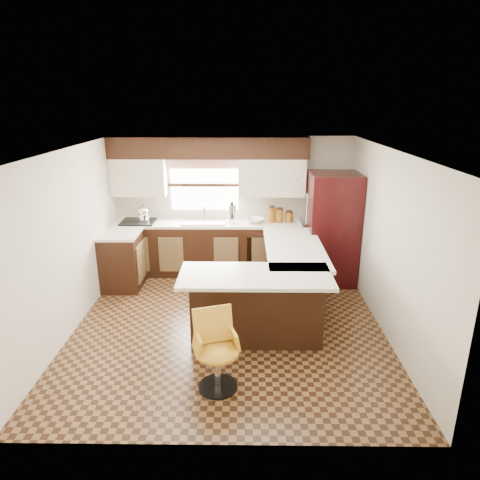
{
  "coord_description": "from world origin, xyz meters",
  "views": [
    {
      "loc": [
        0.22,
        -5.31,
        3.01
      ],
      "look_at": [
        0.15,
        0.45,
        1.1
      ],
      "focal_mm": 32.0,
      "sensor_mm": 36.0,
      "label": 1
    }
  ],
  "objects_px": {
    "refrigerator": "(332,229)",
    "bar_chair": "(217,353)",
    "peninsula_long": "(290,277)",
    "peninsula_return": "(256,307)"
  },
  "relations": [
    {
      "from": "refrigerator",
      "to": "bar_chair",
      "type": "relative_size",
      "value": 2.12
    },
    {
      "from": "peninsula_long",
      "to": "peninsula_return",
      "type": "bearing_deg",
      "value": -118.3
    },
    {
      "from": "refrigerator",
      "to": "peninsula_return",
      "type": "bearing_deg",
      "value": -124.42
    },
    {
      "from": "peninsula_long",
      "to": "peninsula_return",
      "type": "xyz_separation_m",
      "value": [
        -0.53,
        -0.97,
        0.0
      ]
    },
    {
      "from": "refrigerator",
      "to": "bar_chair",
      "type": "height_order",
      "value": "refrigerator"
    },
    {
      "from": "peninsula_return",
      "to": "refrigerator",
      "type": "distance_m",
      "value": 2.36
    },
    {
      "from": "bar_chair",
      "to": "peninsula_long",
      "type": "bearing_deg",
      "value": 46.29
    },
    {
      "from": "peninsula_return",
      "to": "bar_chair",
      "type": "xyz_separation_m",
      "value": [
        -0.44,
        -1.03,
        -0.01
      ]
    },
    {
      "from": "peninsula_long",
      "to": "bar_chair",
      "type": "bearing_deg",
      "value": -115.63
    },
    {
      "from": "refrigerator",
      "to": "bar_chair",
      "type": "xyz_separation_m",
      "value": [
        -1.74,
        -2.94,
        -0.49
      ]
    }
  ]
}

